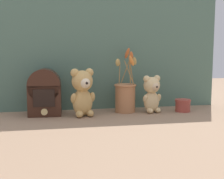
# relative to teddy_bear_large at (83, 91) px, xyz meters

# --- Properties ---
(ground_plane) EXTENTS (4.00, 4.00, 0.00)m
(ground_plane) POSITION_rel_teddy_bear_large_xyz_m (0.15, 0.01, -0.12)
(ground_plane) COLOR #8E7056
(backdrop_wall) EXTENTS (1.28, 0.02, 0.65)m
(backdrop_wall) POSITION_rel_teddy_bear_large_xyz_m (0.15, 0.18, 0.20)
(backdrop_wall) COLOR #4C6B5B
(backdrop_wall) RESTS_ON ground
(teddy_bear_large) EXTENTS (0.13, 0.12, 0.24)m
(teddy_bear_large) POSITION_rel_teddy_bear_large_xyz_m (0.00, 0.00, 0.00)
(teddy_bear_large) COLOR tan
(teddy_bear_large) RESTS_ON ground
(teddy_bear_medium) EXTENTS (0.11, 0.10, 0.20)m
(teddy_bear_medium) POSITION_rel_teddy_bear_large_xyz_m (0.36, 0.02, -0.02)
(teddy_bear_medium) COLOR #DBBC84
(teddy_bear_medium) RESTS_ON ground
(flower_vase) EXTENTS (0.12, 0.18, 0.34)m
(flower_vase) POSITION_rel_teddy_bear_large_xyz_m (0.23, 0.06, -0.03)
(flower_vase) COLOR #AD7047
(flower_vase) RESTS_ON ground
(vintage_radio) EXTENTS (0.16, 0.13, 0.23)m
(vintage_radio) POSITION_rel_teddy_bear_large_xyz_m (-0.18, 0.06, -0.01)
(vintage_radio) COLOR #381E14
(vintage_radio) RESTS_ON ground
(decorative_tin_tall) EXTENTS (0.08, 0.08, 0.07)m
(decorative_tin_tall) POSITION_rel_teddy_bear_large_xyz_m (0.54, 0.02, -0.09)
(decorative_tin_tall) COLOR #993D33
(decorative_tin_tall) RESTS_ON ground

